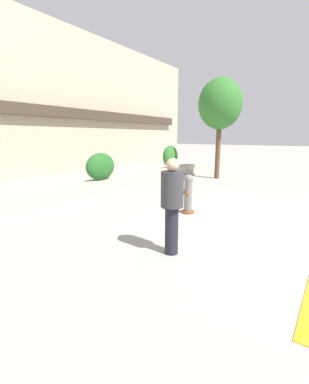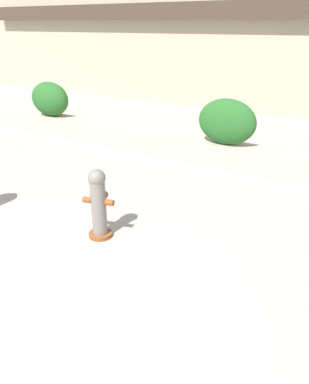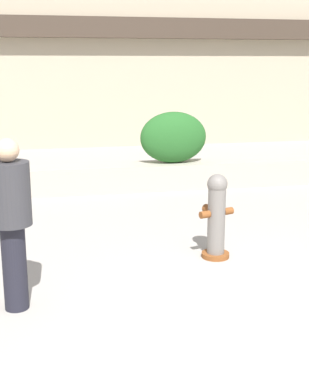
{
  "view_description": "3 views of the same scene",
  "coord_description": "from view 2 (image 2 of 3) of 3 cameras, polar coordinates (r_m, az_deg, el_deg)",
  "views": [
    {
      "loc": [
        -6.21,
        -1.18,
        2.08
      ],
      "look_at": [
        -0.73,
        2.78,
        0.62
      ],
      "focal_mm": 24.0,
      "sensor_mm": 36.0,
      "label": 1
    },
    {
      "loc": [
        3.17,
        -1.66,
        2.95
      ],
      "look_at": [
        0.33,
        2.97,
        0.49
      ],
      "focal_mm": 35.0,
      "sensor_mm": 36.0,
      "label": 2
    },
    {
      "loc": [
        -2.17,
        -4.04,
        2.41
      ],
      "look_at": [
        -0.79,
        2.54,
        0.78
      ],
      "focal_mm": 50.0,
      "sensor_mm": 36.0,
      "label": 3
    }
  ],
  "objects": [
    {
      "name": "hedge_bush_0",
      "position": [
        11.4,
        -15.65,
        13.49
      ],
      "size": [
        1.27,
        0.7,
        0.96
      ],
      "primitive_type": "ellipsoid",
      "color": "#235B23",
      "rests_on": "planter_wall_low"
    },
    {
      "name": "hedge_bush_1",
      "position": [
        8.4,
        10.97,
        10.46
      ],
      "size": [
        1.31,
        0.58,
        1.0
      ],
      "primitive_type": "ellipsoid",
      "color": "#235B23",
      "rests_on": "planter_wall_low"
    },
    {
      "name": "fire_hydrant",
      "position": [
        5.52,
        -8.52,
        -1.69
      ],
      "size": [
        0.48,
        0.47,
        1.08
      ],
      "color": "brown",
      "rests_on": "ground"
    },
    {
      "name": "planter_wall_low",
      "position": [
        8.72,
        8.66,
        5.99
      ],
      "size": [
        18.0,
        0.7,
        0.5
      ],
      "primitive_type": "cube",
      "color": "#ADA393",
      "rests_on": "ground"
    }
  ]
}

